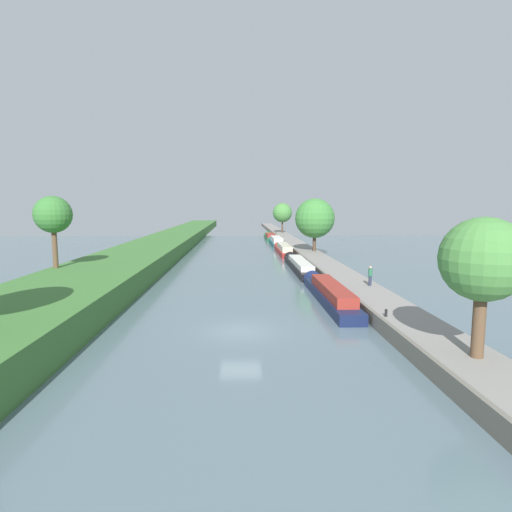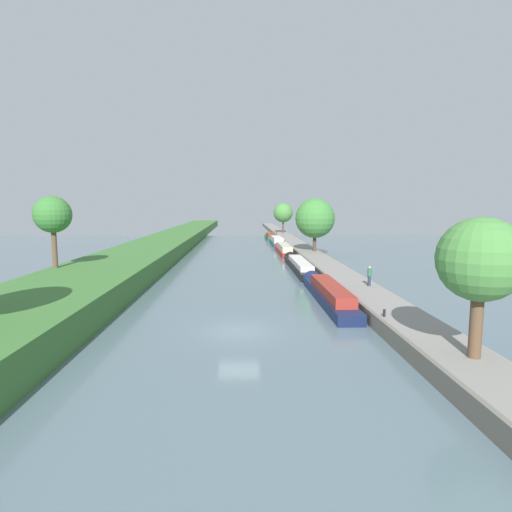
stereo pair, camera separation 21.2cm
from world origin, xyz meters
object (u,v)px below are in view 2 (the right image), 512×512
object	(u,v)px
narrowboat_teal	(277,242)
person_walking	(369,276)
narrowboat_red	(284,249)
narrowboat_green	(271,237)
narrowboat_navy	(328,293)
mooring_bollard_far	(277,232)
mooring_bollard_near	(384,313)
narrowboat_black	(299,265)

from	to	relation	value
narrowboat_teal	person_walking	size ratio (longest dim) A/B	7.87
person_walking	narrowboat_red	bearing A→B (deg)	97.06
narrowboat_red	narrowboat_green	bearing A→B (deg)	90.13
person_walking	narrowboat_navy	bearing A→B (deg)	-160.05
narrowboat_teal	mooring_bollard_far	xyz separation A→B (m)	(1.77, 20.01, 0.47)
person_walking	narrowboat_green	bearing A→B (deg)	93.81
narrowboat_red	narrowboat_green	world-z (taller)	narrowboat_red
person_walking	mooring_bollard_near	size ratio (longest dim) A/B	3.69
narrowboat_black	narrowboat_red	xyz separation A→B (m)	(-0.05, 16.72, 0.09)
narrowboat_black	mooring_bollard_near	world-z (taller)	mooring_bollard_near
narrowboat_teal	narrowboat_red	bearing A→B (deg)	-90.30
narrowboat_red	mooring_bollard_near	bearing A→B (deg)	-87.43
narrowboat_navy	mooring_bollard_near	xyz separation A→B (m)	(1.71, -8.20, 0.49)
narrowboat_red	mooring_bollard_far	world-z (taller)	narrowboat_red
narrowboat_navy	narrowboat_green	distance (m)	60.98
narrowboat_red	mooring_bollard_near	world-z (taller)	narrowboat_red
narrowboat_black	person_walking	distance (m)	15.37
narrowboat_navy	narrowboat_red	size ratio (longest dim) A/B	1.02
narrowboat_red	narrowboat_navy	bearing A→B (deg)	-89.76
narrowboat_navy	mooring_bollard_far	bearing A→B (deg)	88.54
person_walking	mooring_bollard_near	xyz separation A→B (m)	(-2.06, -9.57, -0.65)
narrowboat_black	mooring_bollard_far	size ratio (longest dim) A/B	36.57
narrowboat_teal	narrowboat_green	world-z (taller)	narrowboat_teal
narrowboat_green	mooring_bollard_far	world-z (taller)	mooring_bollard_far
narrowboat_red	person_walking	size ratio (longest dim) A/B	8.77
narrowboat_navy	narrowboat_teal	world-z (taller)	narrowboat_teal
narrowboat_teal	person_walking	distance (m)	45.71
narrowboat_navy	person_walking	xyz separation A→B (m)	(3.77, 1.37, 1.14)
mooring_bollard_near	mooring_bollard_far	size ratio (longest dim) A/B	1.00
narrowboat_teal	narrowboat_navy	bearing A→B (deg)	-89.92
mooring_bollard_far	mooring_bollard_near	bearing A→B (deg)	-90.00
person_walking	narrowboat_black	bearing A→B (deg)	104.57
narrowboat_black	person_walking	size ratio (longest dim) A/B	9.91
narrowboat_black	narrowboat_green	bearing A→B (deg)	90.15
narrowboat_red	person_walking	bearing A→B (deg)	-82.94
narrowboat_navy	narrowboat_black	xyz separation A→B (m)	(-0.08, 16.19, -0.09)
narrowboat_black	narrowboat_teal	bearing A→B (deg)	89.96
narrowboat_red	narrowboat_teal	distance (m)	13.99
narrowboat_red	mooring_bollard_near	distance (m)	41.16
narrowboat_green	mooring_bollard_far	size ratio (longest dim) A/B	29.02
narrowboat_red	mooring_bollard_near	size ratio (longest dim) A/B	32.34
mooring_bollard_near	mooring_bollard_far	bearing A→B (deg)	90.00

